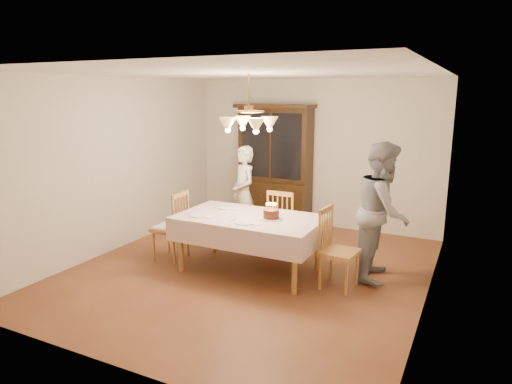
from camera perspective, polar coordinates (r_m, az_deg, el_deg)
The scene contains 14 objects.
ground at distance 6.28m, azimuth -0.82°, elevation -9.75°, with size 5.00×5.00×0.00m, color #5D301A.
room_shell at distance 5.87m, azimuth -0.87°, elevation 4.70°, with size 5.00×5.00×5.00m.
dining_table at distance 6.06m, azimuth -0.84°, elevation -3.75°, with size 1.90×1.10×0.76m.
china_hutch at distance 8.24m, azimuth 2.36°, elevation 3.10°, with size 1.38×0.54×2.16m.
chair_far_side at distance 6.71m, azimuth 3.58°, elevation -4.32°, with size 0.44×0.42×1.00m.
chair_left_end at distance 6.67m, azimuth -10.59°, elevation -4.50°, with size 0.43×0.45×1.00m.
chair_right_end at distance 5.71m, azimuth 10.24°, elevation -7.51°, with size 0.46×0.47×1.00m.
elderly_woman at distance 7.35m, azimuth -1.56°, elevation -0.20°, with size 0.56×0.37×1.54m, color #ECE2C7.
adult_in_grey at distance 6.01m, azimuth 15.58°, elevation -2.33°, with size 0.86×0.67×1.78m, color slate.
birthday_cake at distance 5.90m, azimuth 1.91°, elevation -2.85°, with size 0.30×0.30×0.21m.
place_setting_near_left at distance 6.11m, azimuth -7.13°, elevation -2.90°, with size 0.40×0.25×0.02m.
place_setting_near_right at distance 5.74m, azimuth -1.29°, elevation -3.81°, with size 0.42×0.27×0.02m.
place_setting_far_left at distance 6.47m, azimuth -3.56°, elevation -1.97°, with size 0.40×0.25×0.02m.
chandelier at distance 5.83m, azimuth -0.88°, elevation 8.55°, with size 0.62×0.62×0.73m.
Camera 1 is at (2.67, -5.17, 2.36)m, focal length 32.00 mm.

